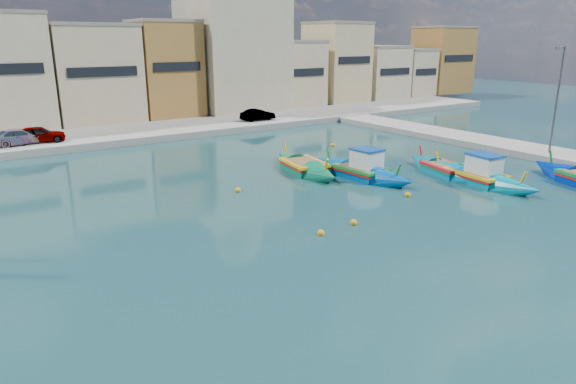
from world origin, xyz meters
name	(u,v)px	position (x,y,z in m)	size (l,w,h in m)	color
ground	(464,232)	(0.00, 0.00, 0.00)	(160.00, 160.00, 0.00)	#153B40
north_quay	(182,128)	(0.00, 32.00, 0.30)	(80.00, 8.00, 0.60)	gray
north_townhouses	(210,71)	(6.68, 39.36, 5.00)	(83.20, 7.87, 10.19)	#C5AF88
church_block	(232,39)	(10.00, 40.00, 8.41)	(10.00, 10.00, 19.10)	#C3B592
quay_street_lamp	(556,99)	(17.44, 6.00, 4.34)	(1.18, 0.16, 8.00)	#595B60
parked_cars	(92,130)	(-8.62, 30.50, 1.22)	(25.43, 2.21, 1.32)	#4C1919
luzzu_turquoise_cabin	(476,177)	(7.68, 5.02, 0.35)	(2.59, 9.07, 2.88)	#0089A0
luzzu_blue_cabin	(361,172)	(2.65, 9.92, 0.36)	(2.74, 8.51, 2.96)	#0056A8
luzzu_cyan_mid	(446,171)	(7.71, 7.34, 0.24)	(3.55, 8.08, 2.33)	#007FA2
luzzu_green	(304,168)	(0.52, 13.12, 0.27)	(3.24, 8.32, 2.56)	#0B754F
mooring_buoys	(400,193)	(2.04, 5.92, 0.08)	(22.06, 22.43, 0.36)	gold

